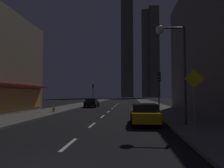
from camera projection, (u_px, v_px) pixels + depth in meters
name	position (u px, v px, depth m)	size (l,w,h in m)	color
ground_plane	(116.00, 106.00, 36.96)	(78.00, 136.00, 0.10)	black
sidewalk_right	(154.00, 105.00, 36.35)	(4.00, 76.00, 0.15)	#605E59
sidewalk_left	(79.00, 105.00, 37.58)	(4.00, 76.00, 0.15)	#605E59
lane_marking_center	(108.00, 112.00, 23.83)	(0.16, 43.80, 0.01)	silver
skyscraper_distant_tall	(127.00, 40.00, 137.27)	(8.23, 8.28, 79.10)	#4E4A3B
skyscraper_distant_mid	(146.00, 53.00, 127.83)	(5.47, 5.22, 56.82)	#4C4839
skyscraper_distant_short	(154.00, 52.00, 127.57)	(6.34, 6.98, 58.62)	#4D493A
car_parked_near	(144.00, 114.00, 13.92)	(1.98, 4.24, 1.45)	gold
car_parked_far	(92.00, 103.00, 32.22)	(1.98, 4.24, 1.45)	black
fire_hydrant_far_left	(54.00, 109.00, 22.07)	(0.42, 0.30, 0.65)	gold
traffic_light_near_right	(159.00, 83.00, 19.76)	(0.32, 0.48, 4.20)	#2D2D2D
traffic_light_far_left	(93.00, 89.00, 43.80)	(0.32, 0.48, 4.20)	#2D2D2D
street_lamp_right	(172.00, 50.00, 13.16)	(1.96, 0.56, 6.58)	#38383D
pedestrian_crossing_sign	(194.00, 96.00, 9.29)	(0.91, 0.08, 3.15)	slate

